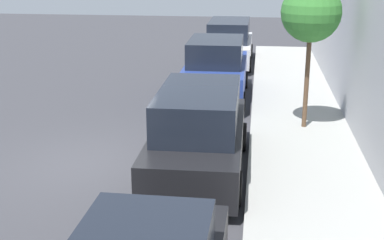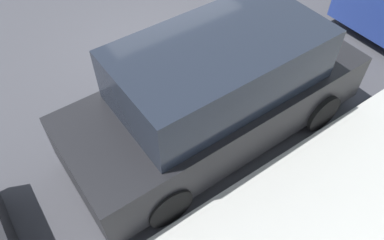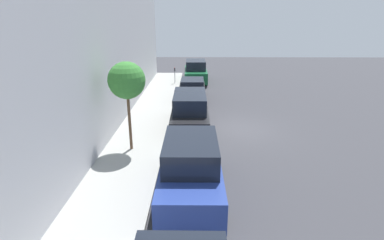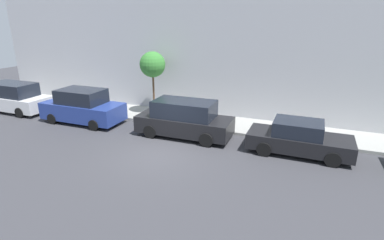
{
  "view_description": "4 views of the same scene",
  "coord_description": "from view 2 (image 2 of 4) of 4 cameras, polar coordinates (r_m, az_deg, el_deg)",
  "views": [
    {
      "loc": [
        3.65,
        -11.14,
        4.68
      ],
      "look_at": [
        2.18,
        0.47,
        1.0
      ],
      "focal_mm": 50.0,
      "sensor_mm": 36.0,
      "label": 1
    },
    {
      "loc": [
        5.57,
        -2.87,
        4.98
      ],
      "look_at": [
        2.71,
        -0.88,
        1.0
      ],
      "focal_mm": 35.0,
      "sensor_mm": 36.0,
      "label": 2
    },
    {
      "loc": [
        2.09,
        15.07,
        5.71
      ],
      "look_at": [
        2.27,
        1.49,
        1.0
      ],
      "focal_mm": 28.0,
      "sensor_mm": 36.0,
      "label": 3
    },
    {
      "loc": [
        -10.98,
        -5.99,
        5.78
      ],
      "look_at": [
        2.22,
        -0.69,
        1.0
      ],
      "focal_mm": 28.0,
      "sensor_mm": 36.0,
      "label": 4
    }
  ],
  "objects": [
    {
      "name": "parked_minivan_third",
      "position": [
        5.8,
        3.97,
        4.21
      ],
      "size": [
        2.02,
        4.92,
        1.9
      ],
      "color": "black",
      "rests_on": "ground_plane"
    },
    {
      "name": "sidewalk",
      "position": [
        5.73,
        20.58,
        -15.63
      ],
      "size": [
        2.67,
        32.0,
        0.15
      ],
      "color": "#9E9E99",
      "rests_on": "ground_plane"
    },
    {
      "name": "ground_plane",
      "position": [
        8.0,
        -5.99,
        10.01
      ],
      "size": [
        60.0,
        60.0,
        0.0
      ],
      "primitive_type": "plane",
      "color": "#38383D"
    }
  ]
}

